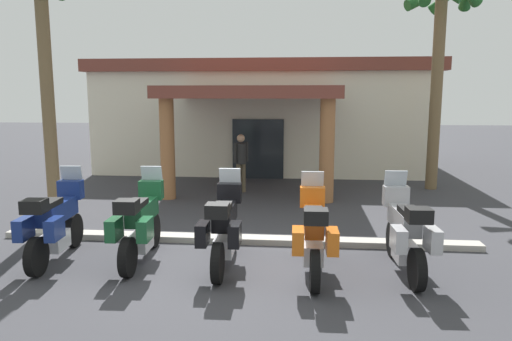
% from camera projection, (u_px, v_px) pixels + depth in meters
% --- Properties ---
extents(ground_plane, '(80.00, 80.00, 0.00)m').
position_uv_depth(ground_plane, '(212.00, 265.00, 8.49)').
color(ground_plane, '#38383D').
extents(motel_building, '(12.78, 11.17, 4.19)m').
position_uv_depth(motel_building, '(266.00, 114.00, 20.17)').
color(motel_building, silver).
rests_on(motel_building, ground_plane).
extents(motorcycle_blue, '(0.73, 2.21, 1.61)m').
position_uv_depth(motorcycle_blue, '(55.00, 223.00, 8.61)').
color(motorcycle_blue, black).
rests_on(motorcycle_blue, ground_plane).
extents(motorcycle_green, '(0.72, 2.21, 1.61)m').
position_uv_depth(motorcycle_green, '(140.00, 223.00, 8.59)').
color(motorcycle_green, black).
rests_on(motorcycle_green, ground_plane).
extents(motorcycle_black, '(0.71, 2.21, 1.61)m').
position_uv_depth(motorcycle_black, '(224.00, 228.00, 8.32)').
color(motorcycle_black, black).
rests_on(motorcycle_black, ground_plane).
extents(motorcycle_orange, '(0.71, 2.21, 1.61)m').
position_uv_depth(motorcycle_orange, '(313.00, 234.00, 7.96)').
color(motorcycle_orange, black).
rests_on(motorcycle_orange, ground_plane).
extents(motorcycle_silver, '(0.72, 2.21, 1.61)m').
position_uv_depth(motorcycle_silver, '(406.00, 232.00, 8.03)').
color(motorcycle_silver, black).
rests_on(motorcycle_silver, ground_plane).
extents(pedestrian, '(0.40, 0.40, 1.77)m').
position_uv_depth(pedestrian, '(241.00, 159.00, 14.61)').
color(pedestrian, brown).
rests_on(pedestrian, ground_plane).
extents(palm_tree_roadside, '(2.17, 2.25, 6.17)m').
position_uv_depth(palm_tree_roadside, '(42.00, 10.00, 10.41)').
color(palm_tree_roadside, brown).
rests_on(palm_tree_roadside, ground_plane).
extents(palm_tree_near_portico, '(2.18, 2.32, 6.62)m').
position_uv_depth(palm_tree_near_portico, '(441.00, 34.00, 14.55)').
color(palm_tree_near_portico, brown).
rests_on(palm_tree_near_portico, ground_plane).
extents(curb_strip, '(9.64, 0.36, 0.12)m').
position_uv_depth(curb_strip, '(235.00, 239.00, 9.79)').
color(curb_strip, '#ADA89E').
rests_on(curb_strip, ground_plane).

